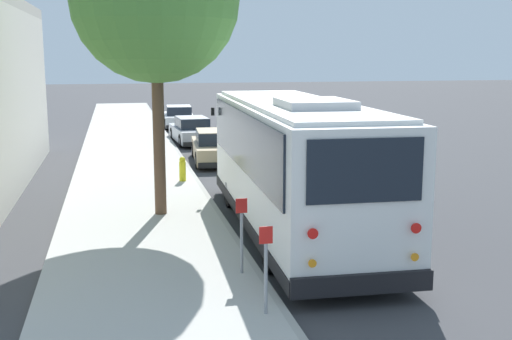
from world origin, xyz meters
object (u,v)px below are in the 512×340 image
object	(u,v)px
shuttle_bus	(294,160)
fire_hydrant	(183,169)
sign_post_far	(242,235)
parked_sedan_silver	(192,131)
sign_post_near	(266,269)
parked_sedan_white	(179,117)
parked_sedan_tan	(216,147)

from	to	relation	value
shuttle_bus	fire_hydrant	world-z (taller)	shuttle_bus
sign_post_far	fire_hydrant	size ratio (longest dim) A/B	1.81
shuttle_bus	fire_hydrant	distance (m)	6.67
parked_sedan_silver	sign_post_near	bearing A→B (deg)	173.11
parked_sedan_silver	fire_hydrant	world-z (taller)	parked_sedan_silver
parked_sedan_silver	sign_post_near	world-z (taller)	sign_post_near
parked_sedan_white	parked_sedan_tan	bearing A→B (deg)	-175.47
parked_sedan_silver	shuttle_bus	bearing A→B (deg)	178.60
parked_sedan_white	shuttle_bus	bearing A→B (deg)	-175.25
parked_sedan_tan	sign_post_near	bearing A→B (deg)	178.15
sign_post_far	fire_hydrant	world-z (taller)	sign_post_far
shuttle_bus	sign_post_near	distance (m)	5.47
sign_post_near	fire_hydrant	bearing A→B (deg)	0.81
shuttle_bus	sign_post_far	distance (m)	3.70
shuttle_bus	parked_sedan_tan	bearing A→B (deg)	3.30
shuttle_bus	parked_sedan_silver	size ratio (longest dim) A/B	2.20
parked_sedan_silver	fire_hydrant	size ratio (longest dim) A/B	5.62
sign_post_near	parked_sedan_white	bearing A→B (deg)	-2.84
shuttle_bus	parked_sedan_white	bearing A→B (deg)	3.03
parked_sedan_silver	sign_post_far	distance (m)	19.41
sign_post_near	fire_hydrant	world-z (taller)	sign_post_near
parked_sedan_silver	sign_post_far	bearing A→B (deg)	172.74
parked_sedan_white	sign_post_near	bearing A→B (deg)	-179.26
sign_post_far	shuttle_bus	bearing A→B (deg)	-31.62
parked_sedan_tan	parked_sedan_silver	bearing A→B (deg)	6.81
shuttle_bus	fire_hydrant	xyz separation A→B (m)	(6.23, 2.04, -1.24)
sign_post_far	fire_hydrant	bearing A→B (deg)	0.99
sign_post_far	parked_sedan_tan	bearing A→B (deg)	-6.80
shuttle_bus	parked_sedan_silver	xyz separation A→B (m)	(16.30, 0.54, -1.20)
parked_sedan_silver	parked_sedan_white	xyz separation A→B (m)	(6.97, -0.07, -0.00)
parked_sedan_tan	parked_sedan_white	size ratio (longest dim) A/B	1.07
shuttle_bus	parked_sedan_white	world-z (taller)	shuttle_bus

